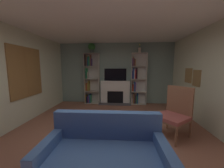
{
  "coord_description": "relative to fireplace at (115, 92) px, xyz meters",
  "views": [
    {
      "loc": [
        0.33,
        -2.72,
        1.63
      ],
      "look_at": [
        0.0,
        1.26,
        1.12
      ],
      "focal_mm": 20.61,
      "sensor_mm": 36.0,
      "label": 1
    }
  ],
  "objects": [
    {
      "name": "couch",
      "position": [
        0.08,
        -4.0,
        -0.25
      ],
      "size": [
        1.82,
        0.96,
        0.88
      ],
      "color": "#4067A3",
      "rests_on": "ground_plane"
    },
    {
      "name": "ground_plane",
      "position": [
        0.0,
        -3.04,
        -0.53
      ],
      "size": [
        7.54,
        7.54,
        0.0
      ],
      "primitive_type": "plane",
      "color": "#96604A"
    },
    {
      "name": "potted_plant",
      "position": [
        -1.04,
        -0.05,
        1.97
      ],
      "size": [
        0.31,
        0.31,
        0.43
      ],
      "color": "#42514D",
      "rests_on": "bookshelf_left"
    },
    {
      "name": "fireplace",
      "position": [
        0.0,
        0.0,
        0.0
      ],
      "size": [
        1.42,
        0.48,
        1.03
      ],
      "color": "white",
      "rests_on": "ground_plane"
    },
    {
      "name": "bookshelf_left",
      "position": [
        -1.13,
        -0.03,
        0.59
      ],
      "size": [
        0.67,
        0.34,
        2.26
      ],
      "color": "beige",
      "rests_on": "ground_plane"
    },
    {
      "name": "vase_with_flowers",
      "position": [
        1.04,
        -0.05,
        1.86
      ],
      "size": [
        0.12,
        0.12,
        0.38
      ],
      "color": "beige",
      "rests_on": "bookshelf_right"
    },
    {
      "name": "wall_back_accent",
      "position": [
        0.0,
        0.13,
        0.83
      ],
      "size": [
        5.2,
        0.06,
        2.71
      ],
      "primitive_type": "cube",
      "color": "gray",
      "rests_on": "ground_plane"
    },
    {
      "name": "bookshelf_right",
      "position": [
        0.96,
        -0.01,
        0.52
      ],
      "size": [
        0.67,
        0.29,
        2.26
      ],
      "color": "silver",
      "rests_on": "ground_plane"
    },
    {
      "name": "ceiling",
      "position": [
        0.0,
        -3.04,
        2.22
      ],
      "size": [
        5.2,
        6.4,
        0.06
      ],
      "primitive_type": "cube",
      "color": "white",
      "rests_on": "wall_back_accent"
    },
    {
      "name": "armchair",
      "position": [
        1.57,
        -2.71,
        0.04
      ],
      "size": [
        0.89,
        0.89,
        1.18
      ],
      "color": "brown",
      "rests_on": "ground_plane"
    },
    {
      "name": "tv",
      "position": [
        0.0,
        0.07,
        0.78
      ],
      "size": [
        0.99,
        0.06,
        0.55
      ],
      "primitive_type": "cube",
      "color": "black",
      "rests_on": "fireplace"
    }
  ]
}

